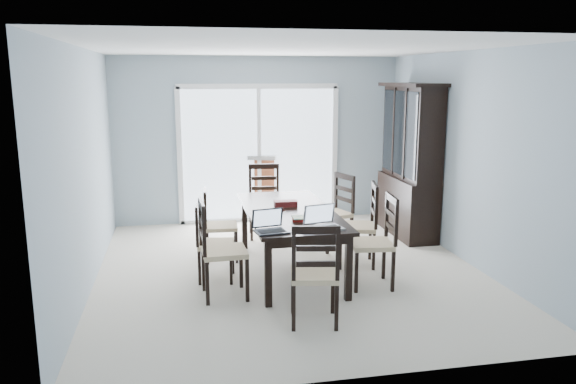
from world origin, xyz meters
name	(u,v)px	position (x,y,z in m)	size (l,w,h in m)	color
floor	(290,271)	(0.00, 0.00, 0.00)	(5.00, 5.00, 0.00)	silver
ceiling	(290,48)	(0.00, 0.00, 2.60)	(5.00, 5.00, 0.00)	white
back_wall	(259,140)	(0.00, 2.50, 1.30)	(4.50, 0.02, 2.60)	#97A8B4
wall_left	(85,170)	(-2.25, 0.00, 1.30)	(0.02, 5.00, 2.60)	#97A8B4
wall_right	(469,158)	(2.25, 0.00, 1.30)	(0.02, 5.00, 2.60)	#97A8B4
balcony	(252,209)	(0.00, 3.50, -0.05)	(4.50, 2.00, 0.10)	gray
railing	(244,167)	(0.00, 4.50, 0.55)	(4.50, 0.06, 1.10)	#99999E
dining_table	(290,216)	(0.00, 0.00, 0.67)	(1.00, 2.20, 0.75)	black
china_hutch	(410,162)	(2.02, 1.25, 1.07)	(0.50, 1.38, 2.20)	black
sliding_door	(259,154)	(0.00, 2.48, 1.09)	(2.52, 0.05, 2.18)	silver
chair_left_near	(214,239)	(-0.93, -0.64, 0.64)	(0.48, 0.47, 1.21)	black
chair_left_mid	(208,234)	(-0.96, -0.10, 0.55)	(0.45, 0.44, 1.03)	black
chair_left_far	(214,217)	(-0.85, 0.60, 0.56)	(0.43, 0.42, 1.06)	black
chair_right_near	(381,231)	(0.89, -0.65, 0.63)	(0.50, 0.49, 1.18)	black
chair_right_mid	(365,216)	(0.95, 0.06, 0.62)	(0.54, 0.53, 1.18)	black
chair_right_far	(338,203)	(0.83, 0.84, 0.61)	(0.57, 0.56, 1.16)	black
chair_end_near	(315,264)	(-0.07, -1.54, 0.61)	(0.51, 0.52, 1.15)	black
chair_end_far	(264,192)	(-0.05, 1.63, 0.63)	(0.49, 0.50, 1.20)	black
laptop_dark	(272,227)	(-0.37, -0.91, 0.80)	(0.36, 0.28, 0.23)	black
laptop_silver	(325,224)	(0.19, -0.89, 0.81)	(0.39, 0.31, 0.24)	#B3B3B5
book_stack	(303,218)	(0.05, -0.49, 0.77)	(0.26, 0.20, 0.04)	maroon
cell_phone	(319,232)	(0.10, -1.00, 0.76)	(0.10, 0.05, 0.01)	black
game_box	(286,204)	(-0.01, 0.20, 0.78)	(0.28, 0.14, 0.07)	#541610
hot_tub	(223,178)	(-0.51, 3.49, 0.53)	(2.43, 2.27, 1.06)	brown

